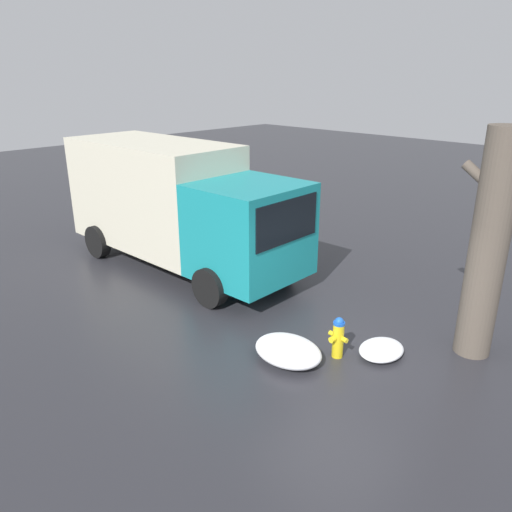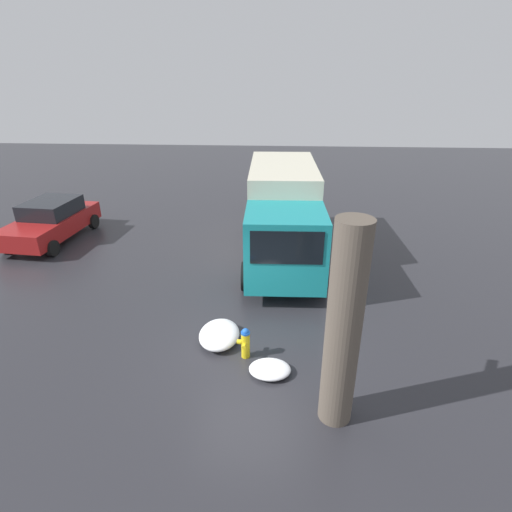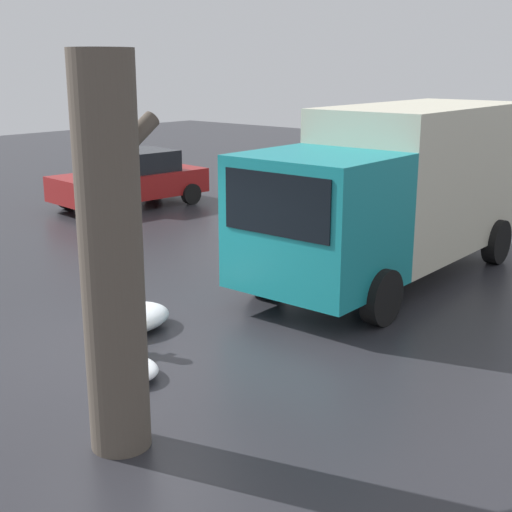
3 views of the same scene
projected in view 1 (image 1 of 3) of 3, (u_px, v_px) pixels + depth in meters
The scene contains 7 objects.
ground_plane at pixel (337, 356), 9.12m from camera, with size 60.00×60.00×0.00m, color #28282D.
fire_hydrant at pixel (338, 337), 8.98m from camera, with size 0.41×0.31×0.79m.
tree_trunk at pixel (488, 246), 8.58m from camera, with size 0.97×0.64×4.10m.
delivery_truck at pixel (176, 202), 12.85m from camera, with size 7.11×2.73×3.19m.
pedestrian at pixel (237, 240), 12.20m from camera, with size 0.41×0.41×1.86m.
snow_pile_by_hydrant at pixel (381, 350), 9.12m from camera, with size 0.75×0.94×0.23m.
snow_pile_curbside at pixel (288, 351), 8.96m from camera, with size 1.31×1.01×0.37m.
Camera 1 is at (-4.45, 6.71, 4.90)m, focal length 35.00 mm.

